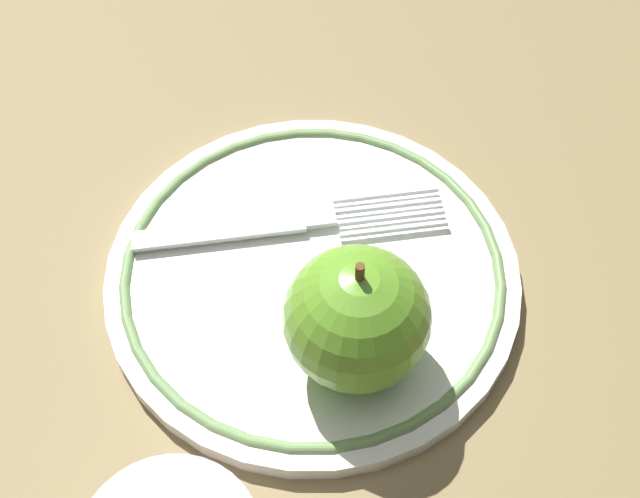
# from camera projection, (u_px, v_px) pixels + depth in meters

# --- Properties ---
(ground_plane) EXTENTS (2.00, 2.00, 0.00)m
(ground_plane) POSITION_uv_depth(u_px,v_px,m) (321.00, 261.00, 0.49)
(ground_plane) COLOR olive
(plate) EXTENTS (0.22, 0.22, 0.01)m
(plate) POSITION_uv_depth(u_px,v_px,m) (320.00, 278.00, 0.48)
(plate) COLOR white
(plate) RESTS_ON ground_plane
(apple_red_whole) EXTENTS (0.07, 0.07, 0.08)m
(apple_red_whole) POSITION_uv_depth(u_px,v_px,m) (357.00, 319.00, 0.41)
(apple_red_whole) COLOR #5F9D29
(apple_red_whole) RESTS_ON plate
(fork) EXTENTS (0.16, 0.09, 0.00)m
(fork) POSITION_uv_depth(u_px,v_px,m) (281.00, 225.00, 0.49)
(fork) COLOR silver
(fork) RESTS_ON plate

